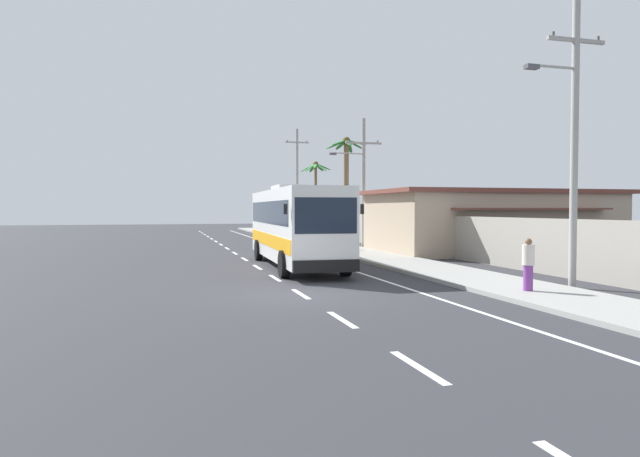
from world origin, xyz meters
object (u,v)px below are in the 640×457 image
Objects in this scene: pedestrian_near_kerb at (528,264)px; utility_pole_far at (297,180)px; motorcycle_beside_bus at (304,240)px; palm_second at (316,181)px; utility_pole_mid at (362,179)px; pedestrian_midwalk at (335,234)px; utility_pole_nearest at (573,134)px; palm_nearest at (346,173)px; coach_bus_foreground at (295,224)px; roadside_building at (491,221)px.

pedestrian_near_kerb is 0.15× the size of utility_pole_far.
motorcycle_beside_bus is 19.72m from pedestrian_near_kerb.
utility_pole_mid is at bearing -96.35° from palm_second.
pedestrian_midwalk is 0.24× the size of palm_second.
palm_second is (1.96, 0.21, -0.09)m from utility_pole_far.
pedestrian_near_kerb is at bearing -84.26° from pedestrian_midwalk.
motorcycle_beside_bus is 0.21× the size of utility_pole_nearest.
palm_nearest is at bearing 68.31° from pedestrian_midwalk.
coach_bus_foreground is 30.33m from utility_pole_far.
utility_pole_mid is (-0.19, 19.19, -0.46)m from utility_pole_nearest.
palm_second is 0.51× the size of roadside_building.
utility_pole_nearest is at bearing -52.09° from coach_bus_foreground.
roadside_building reaches higher than pedestrian_midwalk.
utility_pole_far is at bearing -152.93° from pedestrian_near_kerb.
motorcycle_beside_bus is 2.55m from pedestrian_midwalk.
motorcycle_beside_bus is at bearing -102.21° from utility_pole_far.
palm_nearest is 0.53× the size of roadside_building.
coach_bus_foreground is 1.09× the size of utility_pole_far.
coach_bus_foreground is 0.79× the size of roadside_building.
utility_pole_far is 0.73× the size of roadside_building.
utility_pole_mid is (2.70, 2.57, 3.48)m from pedestrian_midwalk.
utility_pole_far reaches higher than motorcycle_beside_bus.
motorcycle_beside_bus is 6.66m from palm_nearest.
palm_second is (6.21, 19.84, 4.71)m from motorcycle_beside_bus.
coach_bus_foreground is 11.14m from pedestrian_near_kerb.
utility_pole_mid reaches higher than motorcycle_beside_bus.
pedestrian_near_kerb is at bearing -93.31° from utility_pole_far.
utility_pole_nearest is at bearing -92.92° from palm_second.
coach_bus_foreground is at bearing -106.49° from motorcycle_beside_bus.
utility_pole_far is (2.90, 21.76, 4.41)m from pedestrian_midwalk.
utility_pole_far is 25.16m from roadside_building.
roadside_building is (10.50, -4.47, 1.21)m from motorcycle_beside_bus.
palm_second is at bearing 81.22° from pedestrian_midwalk.
motorcycle_beside_bus is 0.23× the size of utility_pole_mid.
pedestrian_near_kerb is 0.18× the size of utility_pole_mid.
roadside_building reaches higher than pedestrian_near_kerb.
utility_pole_nearest reaches higher than utility_pole_mid.
pedestrian_near_kerb is 17.41m from roadside_building.
utility_pole_far reaches higher than roadside_building.
palm_second is at bearing 72.63° from motorcycle_beside_bus.
palm_second is (9.06, 29.48, 3.44)m from coach_bus_foreground.
coach_bus_foreground is 1.35× the size of utility_pole_mid.
pedestrian_near_kerb is (1.98, -19.62, 0.30)m from motorcycle_beside_bus.
palm_nearest is 1.04× the size of palm_second.
palm_second is (4.86, 21.97, 4.31)m from pedestrian_midwalk.
pedestrian_midwalk is at bearing -102.46° from palm_second.
motorcycle_beside_bus is at bearing 126.10° from pedestrian_midwalk.
palm_second is (1.97, 38.59, 0.37)m from utility_pole_nearest.
utility_pole_mid is (4.05, 0.45, 3.88)m from motorcycle_beside_bus.
palm_second is at bearing 81.98° from palm_nearest.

